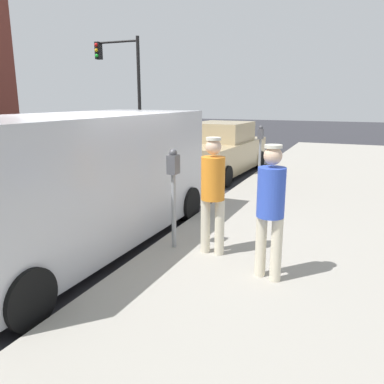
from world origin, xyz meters
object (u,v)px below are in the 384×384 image
parking_meter_near (173,182)px  parked_sedan_ahead (220,151)px  pedestrian_in_orange (213,189)px  pedestrian_in_blue (271,204)px  parking_meter_far (260,143)px  parked_van (79,179)px  traffic_light_corner (123,74)px

parking_meter_near → parked_sedan_ahead: (-1.56, 6.66, -0.43)m
pedestrian_in_orange → pedestrian_in_blue: bearing=-28.1°
parking_meter_near → parking_meter_far: same height
pedestrian_in_blue → parked_van: 3.06m
parked_van → traffic_light_corner: bearing=119.5°
parked_van → traffic_light_corner: traffic_light_corner is taller
parking_meter_far → pedestrian_in_blue: pedestrian_in_blue is taller
parking_meter_near → traffic_light_corner: bearing=125.4°
pedestrian_in_orange → parked_sedan_ahead: size_ratio=0.38×
pedestrian_in_blue → parked_sedan_ahead: (-3.12, 7.16, -0.38)m
pedestrian_in_orange → parked_sedan_ahead: bearing=108.2°
pedestrian_in_blue → parking_meter_near: bearing=162.2°
pedestrian_in_orange → parked_sedan_ahead: pedestrian_in_orange is taller
parked_sedan_ahead → parked_van: bearing=-89.5°
pedestrian_in_orange → pedestrian_in_blue: pedestrian_in_orange is taller
traffic_light_corner → pedestrian_in_blue: bearing=-50.9°
parking_meter_near → parked_van: (-1.50, -0.31, -0.03)m
parked_van → parked_sedan_ahead: bearing=90.5°
traffic_light_corner → parking_meter_far: bearing=-35.8°
parking_meter_near → parked_sedan_ahead: size_ratio=0.34×
parking_meter_near → parking_meter_far: (0.00, 5.56, 0.00)m
pedestrian_in_blue → parked_sedan_ahead: bearing=113.5°
parking_meter_near → pedestrian_in_blue: size_ratio=0.89×
parked_van → traffic_light_corner: (-6.63, 11.73, 2.36)m
parking_meter_far → parked_sedan_ahead: 1.96m
parking_meter_far → pedestrian_in_orange: (0.63, -5.56, -0.05)m
parking_meter_far → parked_sedan_ahead: (-1.56, 1.10, -0.43)m
pedestrian_in_orange → pedestrian_in_blue: size_ratio=1.00×
parking_meter_far → pedestrian_in_blue: size_ratio=0.89×
parking_meter_far → traffic_light_corner: size_ratio=0.29×
pedestrian_in_blue → parked_sedan_ahead: 7.82m
parking_meter_far → parked_sedan_ahead: size_ratio=0.34×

